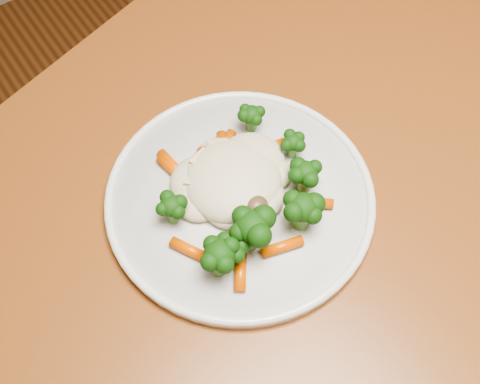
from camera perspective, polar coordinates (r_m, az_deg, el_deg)
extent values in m
plane|color=brown|center=(1.42, 11.04, -14.17)|extent=(3.00, 3.00, 0.00)
cube|color=brown|center=(0.71, 7.66, -0.34)|extent=(1.33, 1.07, 0.04)
cube|color=brown|center=(1.38, 6.74, 13.18)|extent=(0.08, 0.08, 0.71)
cylinder|color=silver|center=(0.67, 0.00, -0.63)|extent=(0.30, 0.30, 0.01)
ellipsoid|color=beige|center=(0.65, -0.75, 1.67)|extent=(0.13, 0.11, 0.05)
ellipsoid|color=black|center=(0.60, -1.91, -6.45)|extent=(0.05, 0.05, 0.05)
ellipsoid|color=black|center=(0.61, 1.15, -3.95)|extent=(0.06, 0.06, 0.05)
ellipsoid|color=black|center=(0.63, 5.85, -2.07)|extent=(0.05, 0.05, 0.05)
ellipsoid|color=black|center=(0.66, 6.14, 1.28)|extent=(0.04, 0.04, 0.04)
ellipsoid|color=black|center=(0.68, 4.98, 4.30)|extent=(0.03, 0.03, 0.03)
ellipsoid|color=black|center=(0.70, 1.10, 6.82)|extent=(0.04, 0.04, 0.03)
ellipsoid|color=black|center=(0.64, -6.46, -1.78)|extent=(0.04, 0.04, 0.04)
ellipsoid|color=black|center=(0.61, -0.75, -5.77)|extent=(0.04, 0.04, 0.04)
cylinder|color=#EA5E05|center=(0.68, -6.36, 2.47)|extent=(0.02, 0.05, 0.01)
cylinder|color=#EA5E05|center=(0.69, -1.40, 4.37)|extent=(0.04, 0.03, 0.01)
cylinder|color=#EA5E05|center=(0.69, 2.60, 4.18)|extent=(0.04, 0.02, 0.01)
cylinder|color=#EA5E05|center=(0.63, -4.89, -5.48)|extent=(0.03, 0.04, 0.01)
cylinder|color=#EA5E05|center=(0.62, 0.04, -7.49)|extent=(0.04, 0.04, 0.01)
cylinder|color=#EA5E05|center=(0.63, 4.02, -5.20)|extent=(0.05, 0.02, 0.01)
cylinder|color=#EA5E05|center=(0.66, 6.87, -0.96)|extent=(0.04, 0.04, 0.01)
cylinder|color=#EA5E05|center=(0.67, 1.62, 3.15)|extent=(0.01, 0.04, 0.01)
cylinder|color=#EA5E05|center=(0.67, -3.04, 2.60)|extent=(0.02, 0.05, 0.01)
cylinder|color=#EA5E05|center=(0.68, -6.12, 1.88)|extent=(0.02, 0.05, 0.01)
cylinder|color=#EA5E05|center=(0.69, -1.58, 4.16)|extent=(0.03, 0.04, 0.01)
ellipsoid|color=brown|center=(0.66, -0.27, 1.83)|extent=(0.03, 0.03, 0.02)
ellipsoid|color=brown|center=(0.66, 1.86, 2.03)|extent=(0.02, 0.02, 0.02)
ellipsoid|color=brown|center=(0.64, -0.93, -0.06)|extent=(0.02, 0.02, 0.02)
ellipsoid|color=brown|center=(0.63, 1.53, -1.26)|extent=(0.03, 0.03, 0.02)
ellipsoid|color=brown|center=(0.66, 0.46, 2.24)|extent=(0.03, 0.03, 0.02)
cube|color=beige|center=(0.67, -3.63, 2.91)|extent=(0.03, 0.02, 0.01)
cube|color=beige|center=(0.68, -2.04, 4.25)|extent=(0.03, 0.02, 0.01)
cube|color=beige|center=(0.65, -4.52, 1.04)|extent=(0.02, 0.02, 0.01)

